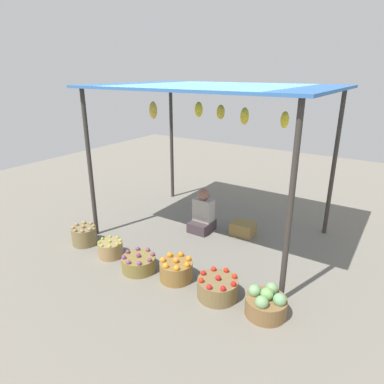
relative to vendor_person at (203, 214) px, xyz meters
name	(u,v)px	position (x,y,z in m)	size (l,w,h in m)	color
ground_plane	(211,233)	(0.19, -0.03, -0.30)	(14.00, 14.00, 0.00)	slate
market_stall_structure	(214,97)	(0.18, -0.03, 2.01)	(3.61, 2.53, 2.49)	#38332D
vendor_person	(203,214)	(0.00, 0.00, 0.00)	(0.36, 0.44, 0.78)	#413438
basket_potatoes	(84,235)	(-1.35, -1.50, -0.15)	(0.39, 0.39, 0.34)	olive
basket_limes	(110,249)	(-0.70, -1.55, -0.18)	(0.37, 0.37, 0.28)	#9B7B4D
basket_purple_onions	(139,263)	(-0.08, -1.60, -0.19)	(0.48, 0.48, 0.27)	olive
basket_oranges	(176,270)	(0.49, -1.49, -0.16)	(0.45, 0.45, 0.33)	olive
basket_red_tomatoes	(218,288)	(1.15, -1.51, -0.17)	(0.51, 0.51, 0.31)	olive
basket_cabbages	(266,303)	(1.78, -1.49, -0.15)	(0.48, 0.48, 0.35)	brown
wooden_crate_near_vendor	(243,228)	(0.67, 0.23, -0.19)	(0.39, 0.32, 0.22)	olive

